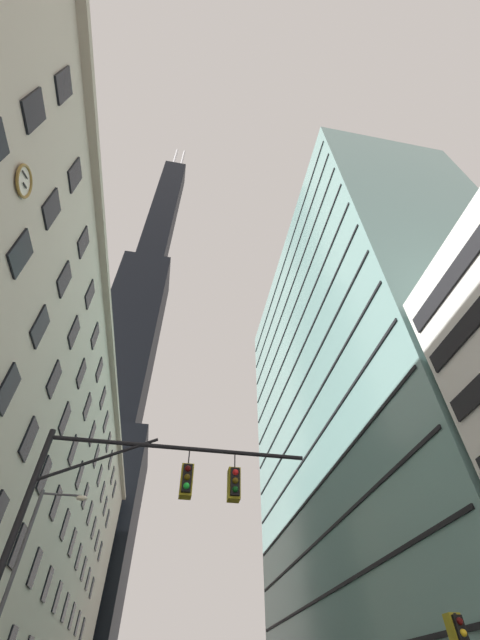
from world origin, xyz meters
name	(u,v)px	position (x,y,z in m)	size (l,w,h in m)	color
dark_skyscraper	(119,377)	(-19.95, 79.62, 64.59)	(22.11, 22.11, 219.93)	black
glass_office_midrise	(367,402)	(19.82, 27.67, 27.90)	(17.75, 42.55, 55.79)	gray
traffic_signal_mast	(140,508)	(-3.47, 3.52, 5.89)	(8.83, 0.63, 8.03)	black
street_lamppost	(18,580)	(-8.50, 11.54, 5.38)	(2.27, 0.32, 8.96)	#47474C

